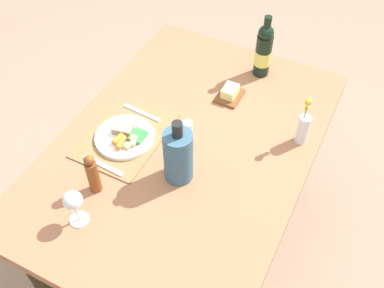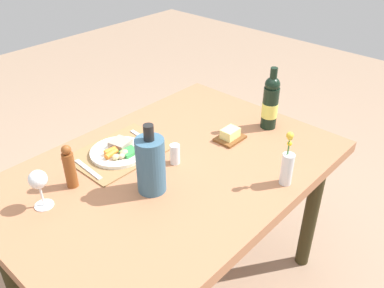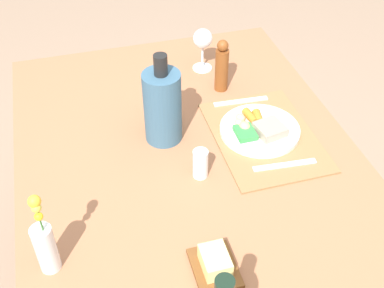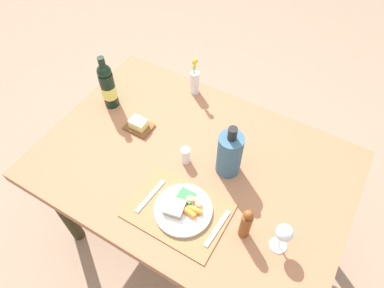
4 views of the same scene
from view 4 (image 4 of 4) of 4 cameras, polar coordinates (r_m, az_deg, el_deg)
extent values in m
plane|color=#9D8067|center=(2.27, 0.13, -14.22)|extent=(8.00, 8.00, 0.00)
cube|color=#A56A48|center=(1.60, 0.18, -3.65)|extent=(1.42, 0.97, 0.05)
cylinder|color=#332B16|center=(2.06, -20.69, -10.03)|extent=(0.07, 0.07, 0.72)
cylinder|color=#332B16|center=(2.33, -8.07, 4.22)|extent=(0.07, 0.07, 0.72)
cylinder|color=#332B16|center=(2.08, 20.64, -8.75)|extent=(0.07, 0.07, 0.72)
cube|color=olive|center=(1.46, -2.25, -10.95)|extent=(0.41, 0.29, 0.01)
cylinder|color=white|center=(1.45, -1.45, -10.85)|extent=(0.24, 0.24, 0.02)
cube|color=tan|center=(1.43, -2.90, -10.46)|extent=(0.09, 0.09, 0.03)
cylinder|color=orange|center=(1.42, -0.32, -11.33)|extent=(0.05, 0.03, 0.03)
cylinder|color=orange|center=(1.42, 0.45, -10.88)|extent=(0.07, 0.03, 0.02)
ellipsoid|color=tan|center=(1.45, -0.26, -9.12)|extent=(0.04, 0.03, 0.03)
ellipsoid|color=#D6AD85|center=(1.45, 0.65, -9.23)|extent=(0.03, 0.03, 0.02)
ellipsoid|color=#CEBD80|center=(1.44, 1.16, -9.97)|extent=(0.03, 0.03, 0.02)
cube|color=green|center=(1.46, -0.96, -8.61)|extent=(0.07, 0.06, 0.02)
cube|color=silver|center=(1.49, -6.91, -8.54)|extent=(0.03, 0.18, 0.00)
cube|color=silver|center=(1.42, 4.24, -13.74)|extent=(0.03, 0.18, 0.00)
cylinder|color=black|center=(1.80, -13.63, 8.74)|extent=(0.07, 0.07, 0.20)
sphere|color=black|center=(1.72, -14.39, 11.57)|extent=(0.07, 0.07, 0.07)
cylinder|color=black|center=(1.69, -14.68, 12.67)|extent=(0.03, 0.03, 0.08)
cylinder|color=#E7E464|center=(1.80, -13.57, 8.50)|extent=(0.08, 0.08, 0.07)
cylinder|color=brown|center=(1.37, 8.84, -13.20)|extent=(0.04, 0.04, 0.15)
sphere|color=brown|center=(1.29, 9.35, -11.52)|extent=(0.04, 0.04, 0.04)
cylinder|color=silver|center=(1.84, 0.47, 10.13)|extent=(0.05, 0.05, 0.13)
cylinder|color=#3F7233|center=(1.81, 0.31, 10.84)|extent=(0.00, 0.00, 0.20)
sphere|color=#D4CD49|center=(1.75, 0.33, 13.33)|extent=(0.02, 0.02, 0.02)
cylinder|color=#3F7233|center=(1.82, 0.28, 10.56)|extent=(0.00, 0.00, 0.18)
sphere|color=yellow|center=(1.76, 0.29, 12.71)|extent=(0.02, 0.02, 0.02)
cylinder|color=#3F7233|center=(1.81, 0.50, 10.95)|extent=(0.00, 0.00, 0.22)
sphere|color=yellow|center=(1.74, 0.52, 13.62)|extent=(0.03, 0.03, 0.03)
cylinder|color=white|center=(1.55, -1.08, -1.91)|extent=(0.04, 0.04, 0.09)
cube|color=brown|center=(1.73, -8.76, 2.81)|extent=(0.13, 0.10, 0.01)
cube|color=#F0E88D|center=(1.71, -8.87, 3.40)|extent=(0.08, 0.06, 0.04)
cylinder|color=#3A607A|center=(1.48, 6.22, -1.74)|extent=(0.11, 0.11, 0.22)
cylinder|color=black|center=(1.37, 6.73, 1.71)|extent=(0.04, 0.04, 0.06)
cylinder|color=white|center=(1.44, 14.05, -15.93)|extent=(0.07, 0.07, 0.00)
cylinder|color=white|center=(1.40, 14.42, -15.24)|extent=(0.01, 0.01, 0.09)
sphere|color=white|center=(1.33, 15.06, -14.03)|extent=(0.07, 0.07, 0.07)
camera|label=1|loc=(1.46, 67.86, 28.38)|focal=41.56mm
camera|label=2|loc=(1.87, 52.49, 25.72)|focal=38.23mm
camera|label=3|loc=(1.78, -28.44, 36.84)|focal=45.99mm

